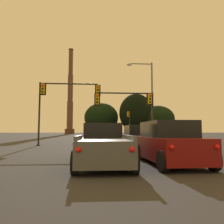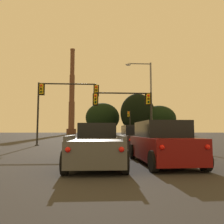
% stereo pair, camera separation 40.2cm
% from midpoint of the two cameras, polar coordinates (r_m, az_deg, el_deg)
% --- Properties ---
extents(pickup_truck_center_lane_second, '(2.23, 5.52, 1.82)m').
position_cam_midpoint_polar(pickup_truck_center_lane_second, '(9.81, -3.48, -8.64)').
color(pickup_truck_center_lane_second, '#4C4F54').
rests_on(pickup_truck_center_lane_second, ground_plane).
extents(suv_right_lane_second, '(2.25, 4.96, 1.86)m').
position_cam_midpoint_polar(suv_right_lane_second, '(9.99, 13.29, -7.91)').
color(suv_right_lane_second, maroon).
rests_on(suv_right_lane_second, ground_plane).
extents(suv_right_lane_front, '(2.13, 4.92, 1.86)m').
position_cam_midpoint_polar(suv_right_lane_front, '(16.17, 6.28, -6.90)').
color(suv_right_lane_front, '#232328').
rests_on(suv_right_lane_front, ground_plane).
extents(traffic_light_far_right, '(0.78, 0.50, 5.55)m').
position_cam_midpoint_polar(traffic_light_far_right, '(43.77, 4.20, -2.18)').
color(traffic_light_far_right, black).
rests_on(traffic_light_far_right, ground_plane).
extents(traffic_light_overhead_left, '(6.40, 0.50, 6.44)m').
position_cam_midpoint_polar(traffic_light_overhead_left, '(23.15, -13.90, 3.85)').
color(traffic_light_overhead_left, black).
rests_on(traffic_light_overhead_left, ground_plane).
extents(traffic_light_overhead_right, '(6.10, 0.50, 5.37)m').
position_cam_midpoint_polar(traffic_light_overhead_right, '(22.05, 4.90, 1.99)').
color(traffic_light_overhead_right, black).
rests_on(traffic_light_overhead_right, ground_plane).
extents(street_lamp, '(3.05, 0.36, 9.40)m').
position_cam_midpoint_polar(street_lamp, '(25.47, 9.07, 4.60)').
color(street_lamp, slate).
rests_on(street_lamp, ground_plane).
extents(smokestack, '(5.28, 5.28, 47.86)m').
position_cam_midpoint_polar(smokestack, '(122.86, -10.97, 3.10)').
color(smokestack, '#523427').
rests_on(smokestack, ground_plane).
extents(treeline_far_right, '(12.13, 10.92, 10.62)m').
position_cam_midpoint_polar(treeline_far_right, '(79.32, 11.65, -1.72)').
color(treeline_far_right, black).
rests_on(treeline_far_right, ground_plane).
extents(treeline_center_left, '(13.19, 11.87, 12.53)m').
position_cam_midpoint_polar(treeline_center_left, '(85.17, -2.95, -1.47)').
color(treeline_center_left, black).
rests_on(treeline_center_left, ground_plane).
extents(treeline_far_left, '(8.00, 7.20, 13.24)m').
position_cam_midpoint_polar(treeline_far_left, '(83.71, 7.76, -1.09)').
color(treeline_far_left, black).
rests_on(treeline_far_left, ground_plane).
extents(treeline_left_mid, '(12.19, 10.97, 14.94)m').
position_cam_midpoint_polar(treeline_left_mid, '(78.32, 6.21, -0.30)').
color(treeline_left_mid, black).
rests_on(treeline_left_mid, ground_plane).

